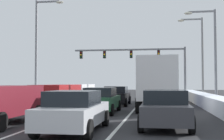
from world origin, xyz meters
The scene contains 18 objects.
ground_plane centered at (0.00, 13.00, 0.00)m, with size 120.00×120.00×0.00m, color #28282B.
lane_stripe_between_right_lane_and_center_lane centered at (1.70, 16.25, 0.00)m, with size 0.14×35.75×0.01m, color silver.
lane_stripe_between_center_lane_and_left_lane centered at (-1.70, 16.25, 0.00)m, with size 0.14×35.75×0.01m, color silver.
snow_bank_right_shoulder centered at (7.00, 16.25, 0.45)m, with size 1.30×35.75×0.90m, color silver.
snow_bank_left_shoulder centered at (-7.00, 16.25, 0.34)m, with size 1.33×35.75×0.68m, color silver.
sedan_charcoal_right_lane_nearest centered at (3.56, 7.38, 0.76)m, with size 2.00×4.50×1.51m.
box_truck_right_lane_second centered at (3.24, 15.19, 1.90)m, with size 2.53×7.20×3.36m.
suv_tan_right_lane_third centered at (3.56, 23.45, 1.02)m, with size 2.16×4.90×1.67m.
sedan_silver_center_lane_nearest centered at (0.23, 5.75, 0.76)m, with size 2.00×4.50×1.51m.
sedan_green_center_lane_second centered at (-0.11, 12.73, 0.76)m, with size 2.00×4.50×1.51m.
sedan_black_center_lane_third centered at (-0.02, 19.04, 0.76)m, with size 2.00×4.50×1.51m.
suv_maroon_left_lane_nearest centered at (-3.38, 6.94, 1.02)m, with size 2.16×4.90×1.67m.
suv_red_left_lane_second centered at (-3.23, 13.80, 1.02)m, with size 2.16×4.90×1.67m.
suv_white_left_lane_third centered at (-3.55, 20.18, 1.02)m, with size 2.16×4.90×1.67m.
traffic_light_gantry centered at (1.31, 32.49, 4.89)m, with size 14.00×0.47×6.20m.
street_lamp_right_mid centered at (7.74, 21.13, 4.80)m, with size 2.66×0.36×8.00m.
street_lamp_right_far centered at (7.63, 27.63, 5.17)m, with size 2.66×0.36×8.71m.
street_lamp_left_mid centered at (-7.36, 20.92, 5.51)m, with size 2.66×0.36×9.36m.
Camera 1 is at (3.28, -5.06, 1.80)m, focal length 48.25 mm.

